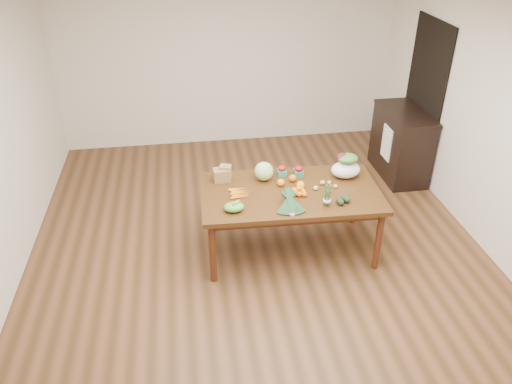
{
  "coord_description": "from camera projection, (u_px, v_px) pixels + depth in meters",
  "views": [
    {
      "loc": [
        -0.69,
        -4.32,
        3.43
      ],
      "look_at": [
        -0.03,
        0.0,
        0.8
      ],
      "focal_mm": 35.0,
      "sensor_mm": 36.0,
      "label": 1
    }
  ],
  "objects": [
    {
      "name": "snap_pea_bag",
      "position": [
        234.0,
        207.0,
        4.87
      ],
      "size": [
        0.2,
        0.15,
        0.09
      ],
      "primitive_type": "ellipsoid",
      "color": "#59B33C",
      "rests_on": "dining_table"
    },
    {
      "name": "strawberry_basket_b",
      "position": [
        299.0,
        172.0,
        5.48
      ],
      "size": [
        0.1,
        0.1,
        0.09
      ],
      "primitive_type": null,
      "rotation": [
        0.0,
        0.0,
        -0.03
      ],
      "color": "#B60C16",
      "rests_on": "dining_table"
    },
    {
      "name": "paper_bag",
      "position": [
        222.0,
        174.0,
        5.36
      ],
      "size": [
        0.25,
        0.21,
        0.17
      ],
      "primitive_type": null,
      "rotation": [
        0.0,
        0.0,
        -0.03
      ],
      "color": "olive",
      "rests_on": "dining_table"
    },
    {
      "name": "cabinet",
      "position": [
        401.0,
        144.0,
        6.84
      ],
      "size": [
        0.52,
        1.02,
        0.94
      ],
      "primitive_type": "cube",
      "color": "black",
      "rests_on": "floor"
    },
    {
      "name": "avocado_b",
      "position": [
        346.0,
        198.0,
        5.01
      ],
      "size": [
        0.11,
        0.13,
        0.08
      ],
      "primitive_type": "ellipsoid",
      "rotation": [
        0.0,
        0.0,
        0.3
      ],
      "color": "black",
      "rests_on": "dining_table"
    },
    {
      "name": "potato_c",
      "position": [
        329.0,
        182.0,
        5.33
      ],
      "size": [
        0.05,
        0.04,
        0.04
      ],
      "primitive_type": "ellipsoid",
      "color": "#D9C17D",
      "rests_on": "dining_table"
    },
    {
      "name": "doorway_dark",
      "position": [
        423.0,
        100.0,
        6.66
      ],
      "size": [
        0.02,
        1.0,
        2.1
      ],
      "primitive_type": "cube",
      "color": "black",
      "rests_on": "floor"
    },
    {
      "name": "dining_table",
      "position": [
        289.0,
        221.0,
        5.41
      ],
      "size": [
        1.9,
        1.1,
        0.75
      ],
      "primitive_type": "cube",
      "rotation": [
        0.0,
        0.0,
        -0.03
      ],
      "color": "#482C10",
      "rests_on": "floor"
    },
    {
      "name": "floor",
      "position": [
        259.0,
        253.0,
        5.52
      ],
      "size": [
        6.0,
        6.0,
        0.0
      ],
      "primitive_type": "plane",
      "color": "brown",
      "rests_on": "ground"
    },
    {
      "name": "kale_bunch",
      "position": [
        291.0,
        203.0,
        4.86
      ],
      "size": [
        0.33,
        0.41,
        0.16
      ],
      "primitive_type": null,
      "rotation": [
        0.0,
        0.0,
        -0.03
      ],
      "color": "#163318",
      "rests_on": "dining_table"
    },
    {
      "name": "orange_b",
      "position": [
        293.0,
        178.0,
        5.36
      ],
      "size": [
        0.08,
        0.08,
        0.08
      ],
      "primitive_type": "sphere",
      "color": "#DF500D",
      "rests_on": "dining_table"
    },
    {
      "name": "avocado_a",
      "position": [
        340.0,
        202.0,
        4.97
      ],
      "size": [
        0.09,
        0.12,
        0.07
      ],
      "primitive_type": "ellipsoid",
      "rotation": [
        0.0,
        0.0,
        0.3
      ],
      "color": "black",
      "rests_on": "dining_table"
    },
    {
      "name": "strawberry_basket_a",
      "position": [
        282.0,
        171.0,
        5.49
      ],
      "size": [
        0.1,
        0.1,
        0.09
      ],
      "primitive_type": null,
      "rotation": [
        0.0,
        0.0,
        -0.03
      ],
      "color": "red",
      "rests_on": "dining_table"
    },
    {
      "name": "cabbage",
      "position": [
        264.0,
        171.0,
        5.37
      ],
      "size": [
        0.21,
        0.21,
        0.21
      ],
      "primitive_type": "sphere",
      "color": "#BADE80",
      "rests_on": "dining_table"
    },
    {
      "name": "potato_a",
      "position": [
        316.0,
        188.0,
        5.22
      ],
      "size": [
        0.05,
        0.05,
        0.05
      ],
      "primitive_type": "ellipsoid",
      "color": "#DAC77E",
      "rests_on": "dining_table"
    },
    {
      "name": "potato_d",
      "position": [
        322.0,
        183.0,
        5.31
      ],
      "size": [
        0.06,
        0.05,
        0.05
      ],
      "primitive_type": "ellipsoid",
      "color": "tan",
      "rests_on": "dining_table"
    },
    {
      "name": "salad_bag",
      "position": [
        346.0,
        167.0,
        5.41
      ],
      "size": [
        0.33,
        0.25,
        0.25
      ],
      "primitive_type": null,
      "rotation": [
        0.0,
        0.0,
        -0.03
      ],
      "color": "white",
      "rests_on": "dining_table"
    },
    {
      "name": "carrots",
      "position": [
        240.0,
        193.0,
        5.16
      ],
      "size": [
        0.23,
        0.22,
        0.03
      ],
      "primitive_type": null,
      "rotation": [
        0.0,
        0.0,
        -0.03
      ],
      "color": "orange",
      "rests_on": "dining_table"
    },
    {
      "name": "dish_towel",
      "position": [
        387.0,
        143.0,
        6.68
      ],
      "size": [
        0.02,
        0.28,
        0.45
      ],
      "primitive_type": "cube",
      "color": "white",
      "rests_on": "cabinet"
    },
    {
      "name": "orange_a",
      "position": [
        281.0,
        183.0,
        5.28
      ],
      "size": [
        0.08,
        0.08,
        0.08
      ],
      "primitive_type": "sphere",
      "color": "orange",
      "rests_on": "dining_table"
    },
    {
      "name": "mandarin_cluster",
      "position": [
        299.0,
        190.0,
        5.15
      ],
      "size": [
        0.19,
        0.19,
        0.09
      ],
      "primitive_type": null,
      "rotation": [
        0.0,
        0.0,
        -0.03
      ],
      "color": "#DC4C0D",
      "rests_on": "dining_table"
    },
    {
      "name": "potato_e",
      "position": [
        335.0,
        186.0,
        5.26
      ],
      "size": [
        0.05,
        0.04,
        0.04
      ],
      "primitive_type": "ellipsoid",
      "color": "tan",
      "rests_on": "dining_table"
    },
    {
      "name": "potato_b",
      "position": [
        329.0,
        191.0,
        5.18
      ],
      "size": [
        0.05,
        0.04,
        0.04
      ],
      "primitive_type": "ellipsoid",
      "color": "tan",
      "rests_on": "dining_table"
    },
    {
      "name": "asparagus_bundle",
      "position": [
        327.0,
        195.0,
        4.9
      ],
      "size": [
        0.08,
        0.12,
        0.26
      ],
      "primitive_type": null,
      "rotation": [
        0.15,
        0.0,
        -0.03
      ],
      "color": "#4D7837",
      "rests_on": "dining_table"
    },
    {
      "name": "orange_c",
      "position": [
        300.0,
        185.0,
        5.23
      ],
      "size": [
        0.09,
        0.09,
        0.09
      ],
      "primitive_type": "sphere",
      "color": "orange",
      "rests_on": "dining_table"
    },
    {
      "name": "room_walls",
      "position": [
        259.0,
        143.0,
        4.82
      ],
      "size": [
        5.02,
        6.02,
        2.7
      ],
      "color": "silver",
      "rests_on": "floor"
    }
  ]
}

